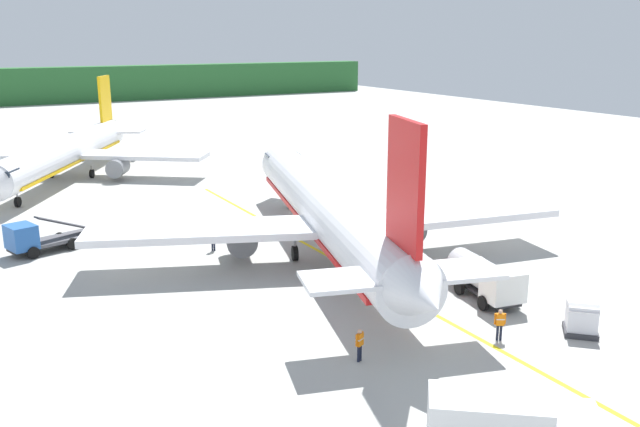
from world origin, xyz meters
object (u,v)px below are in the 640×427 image
Objects in this scene: crew_supervisor at (213,239)px; airliner_foreground at (327,210)px; service_truck_catering at (485,277)px; airliner_mid_apron at (67,153)px; crew_loader_left at (360,342)px; service_truck_fuel at (39,238)px; cargo_container_near at (582,319)px; crew_marshaller at (421,269)px; crew_loader_right at (500,322)px.

airliner_foreground is at bearing -34.45° from crew_supervisor.
airliner_foreground is at bearing 108.18° from service_truck_catering.
airliner_mid_apron reaches higher than crew_loader_left.
airliner_mid_apron is (-11.93, 38.00, -0.32)m from airliner_foreground.
cargo_container_near is (23.73, -29.89, -0.26)m from service_truck_fuel.
airliner_mid_apron is 19.77× the size of crew_loader_left.
crew_marshaller reaches higher than crew_loader_right.
service_truck_catering is 3.62× the size of crew_loader_left.
airliner_foreground is at bearing -30.27° from service_truck_fuel.
crew_marshaller is (2.15, -8.60, -2.33)m from airliner_foreground.
crew_supervisor is at bearing -27.50° from service_truck_fuel.
service_truck_catering is 6.63m from cargo_container_near.
airliner_mid_apron is 33.54m from crew_supervisor.
airliner_mid_apron is 28.01m from service_truck_fuel.
crew_loader_right is at bearing -70.88° from crew_supervisor.
crew_loader_right is at bearing -99.76° from crew_marshaller.
crew_loader_right is at bearing -11.72° from crew_loader_left.
service_truck_catering is at bearing -63.36° from crew_marshaller.
crew_loader_right is (0.63, -17.44, -2.35)m from airliner_foreground.
service_truck_fuel is at bearing 136.86° from crew_marshaller.
crew_marshaller is at bearing -73.18° from airliner_mid_apron.
airliner_mid_apron is at bearing 106.63° from cargo_container_near.
airliner_foreground is 23.22× the size of crew_loader_right.
service_truck_fuel is at bearing 134.22° from service_truck_catering.
airliner_mid_apron is at bearing 107.62° from service_truck_catering.
airliner_mid_apron is 4.63× the size of service_truck_fuel.
service_truck_catering is 3.49× the size of crew_marshaller.
crew_loader_right is (-3.47, -4.96, -0.35)m from service_truck_catering.
cargo_container_near is (5.10, -19.02, -2.49)m from airliner_foreground.
airliner_mid_apron is 19.04× the size of crew_marshaller.
service_truck_fuel reaches higher than crew_marshaller.
airliner_mid_apron is 19.29× the size of crew_loader_right.
airliner_mid_apron is 13.74× the size of cargo_container_near.
service_truck_catering is at bearing 55.04° from crew_loader_right.
cargo_container_near is 26.82m from crew_supervisor.
service_truck_fuel is 38.16m from cargo_container_near.
crew_loader_right is (19.26, -28.31, -0.11)m from service_truck_fuel.
service_truck_catering is 3.79× the size of crew_supervisor.
service_truck_catering is at bearing -45.78° from service_truck_fuel.
crew_loader_right is (7.82, -1.62, 0.03)m from crew_loader_left.
service_truck_catering is (4.10, -12.48, -1.99)m from airliner_foreground.
service_truck_catering is at bearing -71.82° from airliner_foreground.
airliner_foreground reaches higher than service_truck_fuel.
airliner_foreground is 16.54× the size of cargo_container_near.
airliner_foreground is 22.92× the size of crew_marshaller.
crew_loader_left is at bearing -84.95° from airliner_mid_apron.
crew_loader_left is at bearing 165.39° from cargo_container_near.
cargo_container_near is 1.40× the size of crew_loader_right.
service_truck_catering is (22.73, -23.35, 0.24)m from service_truck_fuel.
crew_marshaller is 1.09× the size of crew_supervisor.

